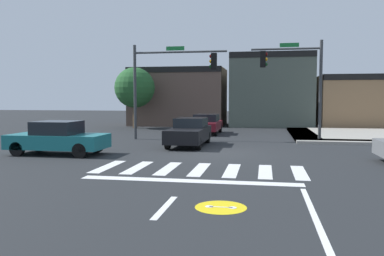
{
  "coord_description": "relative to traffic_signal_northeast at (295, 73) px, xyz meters",
  "views": [
    {
      "loc": [
        2.23,
        -18.3,
        2.5
      ],
      "look_at": [
        -1.24,
        0.86,
        1.06
      ],
      "focal_mm": 37.57,
      "sensor_mm": 36.0,
      "label": 1
    }
  ],
  "objects": [
    {
      "name": "ground_plane",
      "position": [
        -3.96,
        -5.98,
        -3.98
      ],
      "size": [
        120.0,
        120.0,
        0.0
      ],
      "primitive_type": "plane",
      "color": "#232628"
    },
    {
      "name": "crosswalk_near",
      "position": [
        -3.96,
        -10.48,
        -3.98
      ],
      "size": [
        7.28,
        2.71,
        0.01
      ],
      "color": "silver",
      "rests_on": "ground_plane"
    },
    {
      "name": "bike_detector_marking",
      "position": [
        -2.69,
        -15.25,
        -3.98
      ],
      "size": [
        1.2,
        1.2,
        0.01
      ],
      "color": "yellow",
      "rests_on": "ground_plane"
    },
    {
      "name": "curb_corner_northeast",
      "position": [
        4.53,
        3.43,
        -3.91
      ],
      "size": [
        10.0,
        10.6,
        0.15
      ],
      "color": "#9E998E",
      "rests_on": "ground_plane"
    },
    {
      "name": "storefront_row",
      "position": [
        -2.46,
        13.02,
        -1.18
      ],
      "size": [
        23.47,
        6.62,
        6.42
      ],
      "color": "brown",
      "rests_on": "ground_plane"
    },
    {
      "name": "traffic_signal_northeast",
      "position": [
        0.0,
        0.0,
        0.0
      ],
      "size": [
        4.09,
        0.32,
        5.85
      ],
      "rotation": [
        0.0,
        0.0,
        3.14
      ],
      "color": "#383A3D",
      "rests_on": "ground_plane"
    },
    {
      "name": "traffic_signal_northwest",
      "position": [
        -7.38,
        -0.73,
        -0.01
      ],
      "size": [
        5.69,
        0.32,
        5.72
      ],
      "color": "#383A3D",
      "rests_on": "ground_plane"
    },
    {
      "name": "car_maroon",
      "position": [
        -5.75,
        3.65,
        -3.27
      ],
      "size": [
        1.82,
        4.27,
        1.4
      ],
      "rotation": [
        0.0,
        0.0,
        -1.57
      ],
      "color": "maroon",
      "rests_on": "ground_plane"
    },
    {
      "name": "car_black",
      "position": [
        -5.63,
        -3.53,
        -3.25
      ],
      "size": [
        1.76,
        4.54,
        1.46
      ],
      "rotation": [
        0.0,
        0.0,
        -1.57
      ],
      "color": "black",
      "rests_on": "ground_plane"
    },
    {
      "name": "car_teal",
      "position": [
        -10.78,
        -7.87,
        -3.25
      ],
      "size": [
        4.26,
        1.92,
        1.49
      ],
      "rotation": [
        0.0,
        0.0,
        3.14
      ],
      "color": "#196B70",
      "rests_on": "ground_plane"
    },
    {
      "name": "roadside_tree",
      "position": [
        -12.46,
        8.02,
        -0.6
      ],
      "size": [
        3.37,
        3.37,
        5.08
      ],
      "color": "#4C3823",
      "rests_on": "ground_plane"
    }
  ]
}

